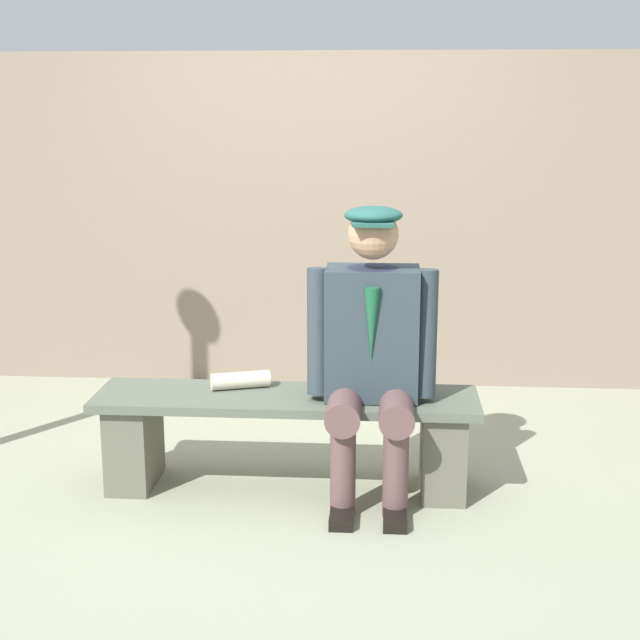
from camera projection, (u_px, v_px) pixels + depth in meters
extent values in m
plane|color=gray|center=(287.00, 487.00, 4.29)|extent=(30.00, 30.00, 0.00)
cube|color=#50584B|center=(286.00, 399.00, 4.19)|extent=(1.73, 0.43, 0.04)
cube|color=#5A594B|center=(443.00, 450.00, 4.19)|extent=(0.19, 0.37, 0.41)
cube|color=#5A594B|center=(134.00, 442.00, 4.29)|extent=(0.19, 0.37, 0.41)
cube|color=#2C393F|center=(372.00, 333.00, 4.09)|extent=(0.41, 0.26, 0.58)
cylinder|color=#1E2338|center=(373.00, 275.00, 4.03)|extent=(0.22, 0.22, 0.06)
cone|color=#195938|center=(372.00, 324.00, 3.95)|extent=(0.07, 0.07, 0.32)
sphere|color=tan|center=(373.00, 234.00, 3.97)|extent=(0.22, 0.22, 0.22)
ellipsoid|color=#214D45|center=(373.00, 215.00, 3.95)|extent=(0.25, 0.25, 0.08)
cube|color=#214D45|center=(373.00, 224.00, 3.86)|extent=(0.17, 0.10, 0.02)
cylinder|color=brown|center=(396.00, 406.00, 4.02)|extent=(0.15, 0.45, 0.15)
cylinder|color=brown|center=(396.00, 467.00, 3.94)|extent=(0.11, 0.11, 0.45)
cube|color=black|center=(395.00, 516.00, 3.92)|extent=(0.10, 0.24, 0.05)
cylinder|color=#2C393F|center=(426.00, 333.00, 4.03)|extent=(0.11, 0.14, 0.56)
cylinder|color=brown|center=(345.00, 405.00, 4.03)|extent=(0.15, 0.45, 0.15)
cylinder|color=brown|center=(343.00, 465.00, 3.95)|extent=(0.11, 0.11, 0.45)
cube|color=black|center=(342.00, 515.00, 3.94)|extent=(0.10, 0.24, 0.05)
cylinder|color=#2C393F|center=(318.00, 331.00, 4.07)|extent=(0.11, 0.14, 0.56)
cylinder|color=beige|center=(240.00, 380.00, 4.27)|extent=(0.28, 0.16, 0.08)
cube|color=#806F5E|center=(316.00, 221.00, 5.79)|extent=(12.00, 0.24, 2.04)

